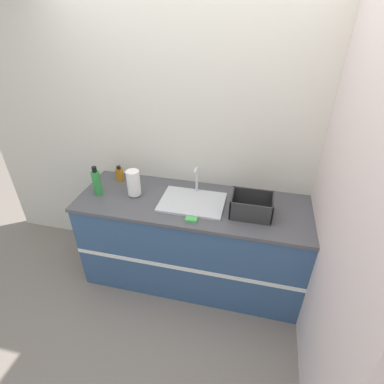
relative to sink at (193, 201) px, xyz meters
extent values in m
plane|color=slate|center=(0.00, -0.32, -0.90)|extent=(12.00, 12.00, 0.00)
cube|color=beige|center=(0.00, 0.38, 0.40)|extent=(4.36, 0.06, 2.60)
cube|color=silver|center=(1.01, 0.01, 0.40)|extent=(0.06, 2.67, 2.60)
cube|color=#33517A|center=(0.00, 0.01, -0.47)|extent=(1.96, 0.67, 0.85)
cube|color=white|center=(0.00, -0.32, -0.47)|extent=(1.96, 0.01, 0.04)
cube|color=#4C4C51|center=(0.00, 0.01, -0.03)|extent=(1.98, 0.69, 0.03)
cube|color=silver|center=(0.00, -0.01, -0.01)|extent=(0.53, 0.39, 0.02)
cylinder|color=silver|center=(0.00, 0.17, 0.12)|extent=(0.02, 0.02, 0.23)
cylinder|color=silver|center=(0.00, 0.11, 0.23)|extent=(0.02, 0.10, 0.02)
cylinder|color=#4C4C51|center=(-0.52, 0.00, -0.01)|extent=(0.08, 0.08, 0.01)
cylinder|color=white|center=(-0.52, 0.00, 0.11)|extent=(0.11, 0.11, 0.23)
cube|color=#2D2D2D|center=(0.48, -0.04, -0.01)|extent=(0.32, 0.25, 0.01)
cube|color=#2D2D2D|center=(0.48, -0.16, 0.07)|extent=(0.32, 0.01, 0.15)
cube|color=#2D2D2D|center=(0.48, 0.07, 0.07)|extent=(0.32, 0.01, 0.15)
cube|color=#2D2D2D|center=(0.33, -0.04, 0.07)|extent=(0.01, 0.25, 0.15)
cube|color=#2D2D2D|center=(0.64, -0.04, 0.07)|extent=(0.01, 0.25, 0.15)
cylinder|color=#2D8C3D|center=(-0.84, -0.05, 0.09)|extent=(0.07, 0.07, 0.22)
cylinder|color=black|center=(-0.84, -0.05, 0.22)|extent=(0.04, 0.04, 0.05)
cylinder|color=#B26B19|center=(-0.76, 0.21, 0.04)|extent=(0.07, 0.07, 0.12)
cylinder|color=black|center=(-0.76, 0.21, 0.12)|extent=(0.04, 0.04, 0.03)
cube|color=#4CB259|center=(0.04, -0.24, 0.00)|extent=(0.09, 0.06, 0.02)
camera|label=1|loc=(0.47, -2.02, 1.41)|focal=28.00mm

